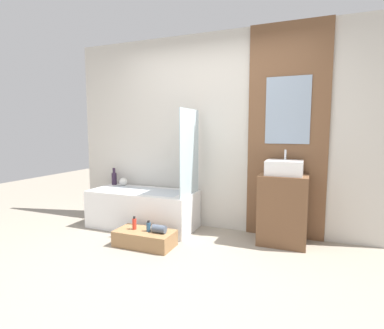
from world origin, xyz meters
name	(u,v)px	position (x,y,z in m)	size (l,w,h in m)	color
ground_plane	(161,278)	(0.00, 0.00, 0.00)	(12.00, 12.00, 0.00)	gray
wall_tiled_back	(214,133)	(0.00, 1.58, 1.30)	(4.20, 0.06, 2.60)	beige
wall_wood_accent	(287,132)	(0.94, 1.53, 1.32)	(0.94, 0.04, 2.60)	brown
bathtub	(143,209)	(-0.90, 1.20, 0.26)	(1.45, 0.66, 0.51)	white
glass_shower_screen	(190,152)	(-0.20, 1.20, 1.05)	(0.01, 0.60, 1.09)	silver
wooden_step_bench	(145,238)	(-0.53, 0.61, 0.09)	(0.69, 0.35, 0.18)	#997047
vanity_cabinet	(283,209)	(0.94, 1.29, 0.41)	(0.55, 0.44, 0.82)	brown
sink	(284,168)	(0.94, 1.29, 0.90)	(0.41, 0.34, 0.29)	white
vase_tall_dark	(114,178)	(-1.54, 1.44, 0.61)	(0.08, 0.08, 0.25)	#2D1E33
vase_round_light	(123,182)	(-1.37, 1.42, 0.57)	(0.12, 0.12, 0.12)	silver
bottle_soap_primary	(134,224)	(-0.66, 0.61, 0.25)	(0.05, 0.05, 0.15)	red
bottle_soap_secondary	(148,227)	(-0.47, 0.61, 0.24)	(0.05, 0.05, 0.12)	#2D567A
towel_roll	(159,229)	(-0.34, 0.61, 0.23)	(0.09, 0.09, 0.16)	#4C5666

